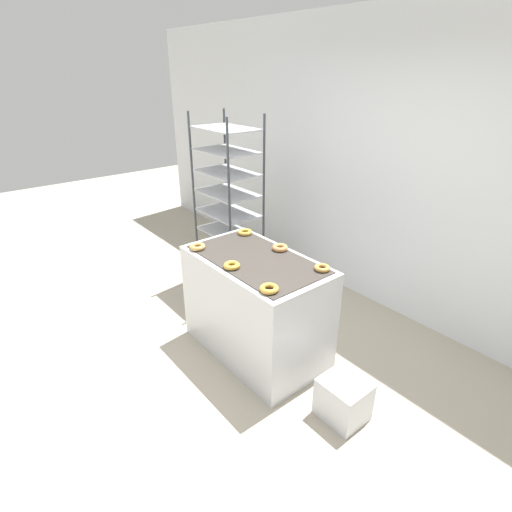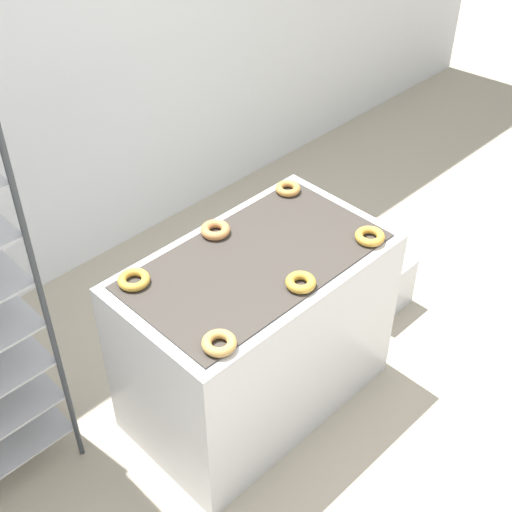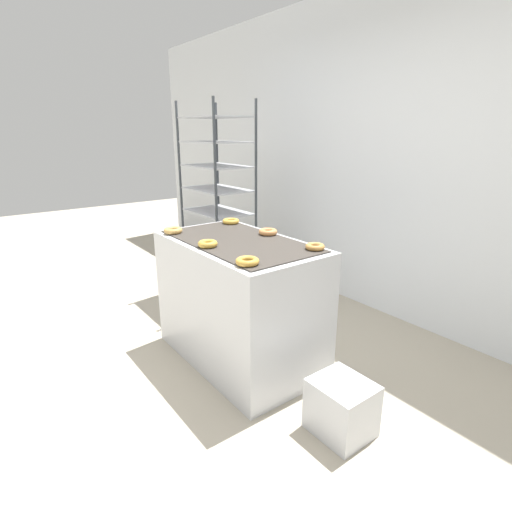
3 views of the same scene
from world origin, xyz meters
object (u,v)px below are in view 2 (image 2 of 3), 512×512
object	(u,v)px
fryer_machine	(256,334)
donut_far_right	(288,189)
donut_near_center	(301,282)
donut_near_right	(370,236)
glaze_bin	(378,283)
donut_far_left	(134,280)
donut_far_center	(216,229)
donut_near_left	(219,343)

from	to	relation	value
fryer_machine	donut_far_right	world-z (taller)	donut_far_right
donut_near_center	fryer_machine	bearing A→B (deg)	92.67
fryer_machine	donut_near_center	world-z (taller)	donut_near_center
fryer_machine	donut_near_center	distance (m)	0.53
donut_near_right	donut_far_right	bearing A→B (deg)	88.20
glaze_bin	donut_far_right	size ratio (longest dim) A/B	2.63
donut_near_center	donut_far_left	bearing A→B (deg)	133.88
donut_far_center	donut_far_left	bearing A→B (deg)	-178.40
donut_near_right	donut_far_center	bearing A→B (deg)	131.30
fryer_machine	donut_near_left	xyz separation A→B (m)	(-0.45, -0.26, 0.47)
glaze_bin	donut_far_center	world-z (taller)	donut_far_center
donut_near_right	donut_near_left	bearing A→B (deg)	-179.33
donut_near_right	donut_far_center	size ratio (longest dim) A/B	1.00
donut_near_center	donut_far_left	size ratio (longest dim) A/B	0.95
glaze_bin	donut_far_right	bearing A→B (deg)	153.15
fryer_machine	donut_far_right	bearing A→B (deg)	28.79
donut_far_left	donut_far_center	world-z (taller)	donut_far_center
donut_near_right	donut_far_left	size ratio (longest dim) A/B	0.99
fryer_machine	donut_far_center	distance (m)	0.54
donut_near_center	donut_far_left	distance (m)	0.68
glaze_bin	donut_near_right	world-z (taller)	donut_near_right
donut_near_left	donut_far_right	world-z (taller)	donut_near_left
donut_near_left	donut_near_center	world-z (taller)	same
fryer_machine	donut_far_center	size ratio (longest dim) A/B	9.16
fryer_machine	donut_far_left	size ratio (longest dim) A/B	9.11
donut_near_left	donut_near_right	size ratio (longest dim) A/B	1.00
donut_near_center	donut_far_center	xyz separation A→B (m)	(-0.01, 0.51, 0.00)
donut_far_right	donut_near_left	bearing A→B (deg)	-150.49
donut_far_left	donut_far_right	size ratio (longest dim) A/B	1.10
donut_near_left	donut_far_center	bearing A→B (deg)	48.80
fryer_machine	glaze_bin	world-z (taller)	fryer_machine
donut_near_left	donut_far_left	size ratio (longest dim) A/B	0.99
donut_far_left	donut_far_center	distance (m)	0.47
donut_near_right	donut_near_center	bearing A→B (deg)	179.14
donut_near_right	donut_far_right	world-z (taller)	donut_near_right
donut_near_left	donut_near_center	xyz separation A→B (m)	(0.47, 0.02, -0.00)
donut_near_center	donut_far_center	bearing A→B (deg)	90.82
fryer_machine	donut_near_right	xyz separation A→B (m)	(0.45, -0.25, 0.47)
donut_near_left	donut_far_center	xyz separation A→B (m)	(0.46, 0.52, 0.00)
donut_far_center	donut_near_center	bearing A→B (deg)	-89.18
donut_far_center	donut_near_right	bearing A→B (deg)	-48.70
donut_far_left	donut_far_center	xyz separation A→B (m)	(0.47, 0.01, 0.00)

